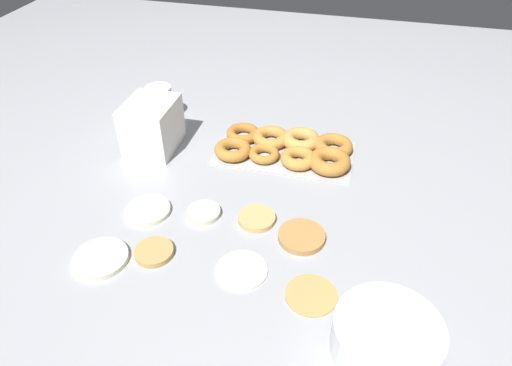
% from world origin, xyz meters
% --- Properties ---
extents(ground_plane, '(3.00, 3.00, 0.00)m').
position_xyz_m(ground_plane, '(0.00, 0.00, 0.00)').
color(ground_plane, '#9EA0A5').
extents(pancake_0, '(0.11, 0.11, 0.01)m').
position_xyz_m(pancake_0, '(-0.06, 0.17, 0.00)').
color(pancake_0, silver).
rests_on(pancake_0, ground_plane).
extents(pancake_1, '(0.08, 0.08, 0.01)m').
position_xyz_m(pancake_1, '(0.07, 0.03, 0.01)').
color(pancake_1, beige).
rests_on(pancake_1, ground_plane).
extents(pancake_2, '(0.11, 0.11, 0.02)m').
position_xyz_m(pancake_2, '(-0.17, 0.05, 0.01)').
color(pancake_2, '#B27F42').
rests_on(pancake_2, ground_plane).
extents(pancake_3, '(0.11, 0.11, 0.01)m').
position_xyz_m(pancake_3, '(-0.22, 0.20, 0.00)').
color(pancake_3, tan).
rests_on(pancake_3, ground_plane).
extents(pancake_4, '(0.11, 0.11, 0.01)m').
position_xyz_m(pancake_4, '(0.21, 0.05, 0.01)').
color(pancake_4, beige).
rests_on(pancake_4, ground_plane).
extents(pancake_5, '(0.09, 0.09, 0.01)m').
position_xyz_m(pancake_5, '(0.13, 0.17, 0.01)').
color(pancake_5, tan).
rests_on(pancake_5, ground_plane).
extents(pancake_6, '(0.09, 0.09, 0.01)m').
position_xyz_m(pancake_6, '(-0.06, 0.01, 0.01)').
color(pancake_6, tan).
rests_on(pancake_6, ground_plane).
extents(pancake_7, '(0.12, 0.12, 0.01)m').
position_xyz_m(pancake_7, '(0.24, 0.22, 0.01)').
color(pancake_7, beige).
rests_on(pancake_7, ground_plane).
extents(donut_tray, '(0.39, 0.21, 0.04)m').
position_xyz_m(donut_tray, '(-0.08, -0.28, 0.02)').
color(donut_tray, '#ADAFB5').
rests_on(donut_tray, ground_plane).
extents(batter_bowl, '(0.19, 0.19, 0.07)m').
position_xyz_m(batter_bowl, '(-0.36, 0.29, 0.04)').
color(batter_bowl, white).
rests_on(batter_bowl, ground_plane).
extents(container_stack, '(0.13, 0.16, 0.14)m').
position_xyz_m(container_stack, '(0.31, -0.22, 0.07)').
color(container_stack, white).
rests_on(container_stack, ground_plane).
extents(paper_cup, '(0.08, 0.08, 0.11)m').
position_xyz_m(paper_cup, '(0.35, -0.38, 0.05)').
color(paper_cup, white).
rests_on(paper_cup, ground_plane).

